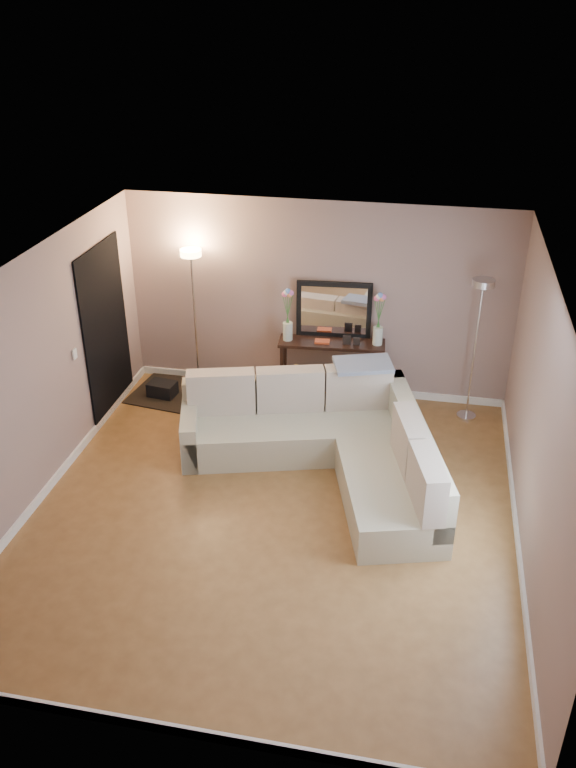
% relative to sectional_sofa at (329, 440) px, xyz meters
% --- Properties ---
extents(floor, '(5.00, 5.50, 0.01)m').
position_rel_sectional_sofa_xyz_m(floor, '(-0.45, -0.95, -0.35)').
color(floor, olive).
rests_on(floor, ground).
extents(ceiling, '(5.00, 5.50, 0.01)m').
position_rel_sectional_sofa_xyz_m(ceiling, '(-0.45, -0.95, 2.26)').
color(ceiling, white).
rests_on(ceiling, ground).
extents(wall_back, '(5.00, 0.02, 2.60)m').
position_rel_sectional_sofa_xyz_m(wall_back, '(-0.45, 1.81, 0.95)').
color(wall_back, gray).
rests_on(wall_back, ground).
extents(wall_front, '(5.00, 0.02, 2.60)m').
position_rel_sectional_sofa_xyz_m(wall_front, '(-0.45, -3.71, 0.95)').
color(wall_front, gray).
rests_on(wall_front, ground).
extents(wall_left, '(0.02, 5.50, 2.60)m').
position_rel_sectional_sofa_xyz_m(wall_left, '(-2.96, -0.95, 0.95)').
color(wall_left, gray).
rests_on(wall_left, ground).
extents(wall_right, '(0.02, 5.50, 2.60)m').
position_rel_sectional_sofa_xyz_m(wall_right, '(2.06, -0.95, 0.95)').
color(wall_right, gray).
rests_on(wall_right, ground).
extents(baseboard_back, '(5.00, 0.03, 0.10)m').
position_rel_sectional_sofa_xyz_m(baseboard_back, '(-0.45, 1.78, -0.30)').
color(baseboard_back, white).
rests_on(baseboard_back, ground).
extents(baseboard_front, '(5.00, 0.03, 0.10)m').
position_rel_sectional_sofa_xyz_m(baseboard_front, '(-0.45, -3.69, -0.30)').
color(baseboard_front, white).
rests_on(baseboard_front, ground).
extents(baseboard_left, '(0.03, 5.50, 0.10)m').
position_rel_sectional_sofa_xyz_m(baseboard_left, '(-2.93, -0.95, -0.30)').
color(baseboard_left, white).
rests_on(baseboard_left, ground).
extents(baseboard_right, '(0.03, 5.50, 0.10)m').
position_rel_sectional_sofa_xyz_m(baseboard_right, '(2.04, -0.95, -0.30)').
color(baseboard_right, white).
rests_on(baseboard_right, ground).
extents(doorway, '(0.02, 1.20, 2.20)m').
position_rel_sectional_sofa_xyz_m(doorway, '(-2.93, 0.75, 0.75)').
color(doorway, black).
rests_on(doorway, ground).
extents(switch_plate, '(0.02, 0.08, 0.12)m').
position_rel_sectional_sofa_xyz_m(switch_plate, '(-2.93, -0.10, 0.85)').
color(switch_plate, white).
rests_on(switch_plate, ground).
extents(sectional_sofa, '(3.24, 2.70, 0.94)m').
position_rel_sectional_sofa_xyz_m(sectional_sofa, '(0.00, 0.00, 0.00)').
color(sectional_sofa, '#BFB99B').
rests_on(sectional_sofa, floor).
extents(throw_blanket, '(0.76, 0.58, 0.09)m').
position_rel_sectional_sofa_xyz_m(throw_blanket, '(0.27, 0.75, 0.61)').
color(throw_blanket, '#7F8CA4').
rests_on(throw_blanket, sectional_sofa).
extents(console_table, '(1.39, 0.47, 0.84)m').
position_rel_sectional_sofa_xyz_m(console_table, '(-0.30, 1.55, 0.13)').
color(console_table, black).
rests_on(console_table, floor).
extents(leaning_mirror, '(0.96, 0.12, 0.75)m').
position_rel_sectional_sofa_xyz_m(leaning_mirror, '(-0.22, 1.73, 0.86)').
color(leaning_mirror, black).
rests_on(leaning_mirror, console_table).
extents(table_decor, '(0.58, 0.14, 0.14)m').
position_rel_sectional_sofa_xyz_m(table_decor, '(-0.21, 1.52, 0.51)').
color(table_decor, '#D04C24').
rests_on(table_decor, console_table).
extents(flower_vase_left, '(0.16, 0.13, 0.72)m').
position_rel_sectional_sofa_xyz_m(flower_vase_left, '(-0.78, 1.52, 0.78)').
color(flower_vase_left, silver).
rests_on(flower_vase_left, console_table).
extents(flower_vase_right, '(0.16, 0.13, 0.72)m').
position_rel_sectional_sofa_xyz_m(flower_vase_right, '(0.37, 1.60, 0.78)').
color(flower_vase_right, silver).
rests_on(flower_vase_right, console_table).
extents(floor_lamp_lit, '(0.31, 0.31, 1.93)m').
position_rel_sectional_sofa_xyz_m(floor_lamp_lit, '(-2.06, 1.62, 1.02)').
color(floor_lamp_lit, silver).
rests_on(floor_lamp_lit, floor).
extents(floor_lamp_unlit, '(0.31, 0.31, 1.86)m').
position_rel_sectional_sofa_xyz_m(floor_lamp_unlit, '(1.57, 1.43, 0.97)').
color(floor_lamp_unlit, silver).
rests_on(floor_lamp_unlit, floor).
extents(charcoal_rug, '(1.37, 1.10, 0.02)m').
position_rel_sectional_sofa_xyz_m(charcoal_rug, '(-2.21, 1.27, -0.34)').
color(charcoal_rug, black).
rests_on(charcoal_rug, floor).
extents(black_bag, '(0.39, 0.30, 0.23)m').
position_rel_sectional_sofa_xyz_m(black_bag, '(-2.43, 1.19, -0.26)').
color(black_bag, black).
rests_on(black_bag, charcoal_rug).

